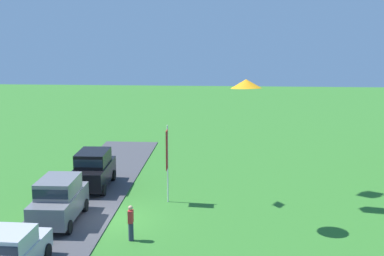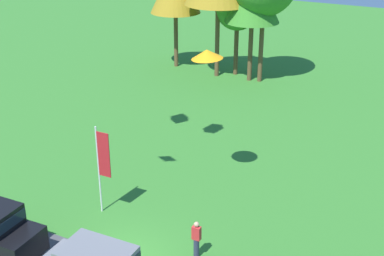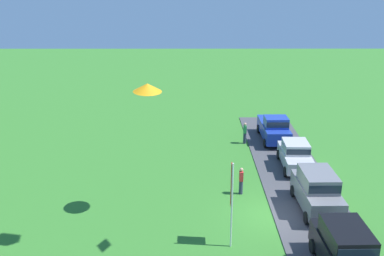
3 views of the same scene
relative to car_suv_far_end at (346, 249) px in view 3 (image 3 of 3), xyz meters
name	(u,v)px [view 3 (image 3 of 3)]	position (x,y,z in m)	size (l,w,h in m)	color
ground_plane	(274,216)	(5.11, 2.17, -1.30)	(120.00, 120.00, 0.00)	#337528
pavement_strip	(312,215)	(5.11, 0.02, -1.27)	(36.00, 4.40, 0.06)	#424247
car_suv_far_end	(346,249)	(0.00, 0.00, 0.00)	(4.64, 2.14, 2.28)	black
car_suv_mid_row	(317,189)	(5.76, -0.30, 0.00)	(4.63, 2.10, 2.28)	slate
car_sedan_by_flagpole	(295,154)	(11.60, -0.40, -0.25)	(4.46, 2.07, 1.84)	#B7B7BC
car_pickup_near_entrance	(274,128)	(16.92, 0.12, -0.19)	(5.02, 2.09, 2.14)	#1E389E
person_watching_sky	(241,181)	(7.76, 3.72, -0.42)	(0.36, 0.24, 1.71)	#2D334C
person_beside_suv	(245,133)	(16.42, 2.50, -0.42)	(0.36, 0.24, 1.71)	#2D334C
flag_banner	(232,193)	(2.39, 4.80, 1.50)	(0.71, 0.08, 4.42)	silver
kite_delta_high_right	(147,88)	(5.65, 8.98, 5.85)	(1.49, 1.49, 0.43)	orange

